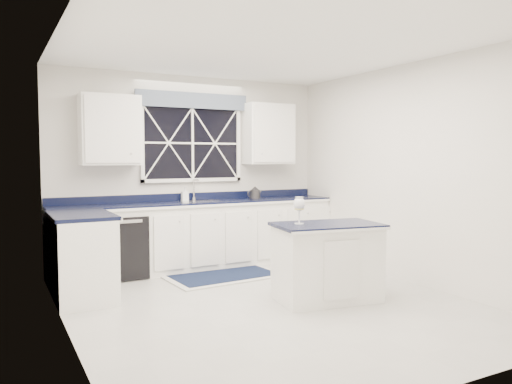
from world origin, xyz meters
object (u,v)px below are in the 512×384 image
dishwasher (120,246)px  faucet (194,189)px  soap_bottle (185,194)px  island (327,262)px  kettle (255,193)px  wine_glass (299,205)px

dishwasher → faucet: faucet is taller
dishwasher → soap_bottle: (0.95, 0.18, 0.63)m
island → kettle: kettle is taller
kettle → faucet: bearing=164.6°
island → soap_bottle: soap_bottle is taller
dishwasher → wine_glass: 2.55m
soap_bottle → kettle: bearing=-6.7°
faucet → soap_bottle: size_ratio=1.55×
wine_glass → kettle: bearing=74.7°
faucet → wine_glass: bearing=-81.4°
dishwasher → soap_bottle: bearing=10.7°
kettle → soap_bottle: (-1.05, 0.12, 0.01)m
faucet → dishwasher: bearing=-170.0°
wine_glass → soap_bottle: 2.25m
dishwasher → kettle: (2.00, 0.06, 0.61)m
kettle → wine_glass: wine_glass is taller
dishwasher → wine_glass: wine_glass is taller
island → soap_bottle: bearing=117.9°
faucet → soap_bottle: (-0.15, -0.01, -0.06)m
dishwasher → kettle: bearing=1.6°
faucet → island: 2.49m
soap_bottle → island: bearing=-71.2°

